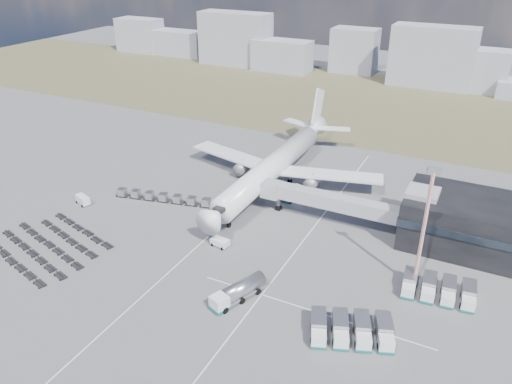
% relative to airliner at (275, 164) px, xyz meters
% --- Properties ---
extents(ground, '(420.00, 420.00, 0.00)m').
position_rel_airliner_xyz_m(ground, '(0.00, -32.38, -5.29)').
color(ground, '#565659').
rests_on(ground, ground).
extents(grass_strip, '(420.00, 90.00, 0.01)m').
position_rel_airliner_xyz_m(grass_strip, '(0.00, 77.62, -5.29)').
color(grass_strip, brown).
rests_on(grass_strip, ground).
extents(lane_markings, '(47.12, 110.00, 0.01)m').
position_rel_airliner_xyz_m(lane_markings, '(9.77, -29.38, -5.29)').
color(lane_markings, silver).
rests_on(lane_markings, ground).
extents(terminal, '(30.40, 16.40, 11.00)m').
position_rel_airliner_xyz_m(terminal, '(47.77, -8.41, -0.04)').
color(terminal, black).
rests_on(terminal, ground).
extents(jet_bridge, '(30.30, 3.80, 7.05)m').
position_rel_airliner_xyz_m(jet_bridge, '(15.90, -11.95, -0.24)').
color(jet_bridge, '#939399').
rests_on(jet_bridge, ground).
extents(airliner, '(51.59, 64.53, 17.62)m').
position_rel_airliner_xyz_m(airliner, '(0.00, 0.00, 0.00)').
color(airliner, white).
rests_on(airliner, ground).
extents(skyline, '(292.36, 24.30, 24.18)m').
position_rel_airliner_xyz_m(skyline, '(-9.55, 114.19, 3.65)').
color(skyline, '#979AA5').
rests_on(skyline, ground).
extents(fuel_tanker, '(6.30, 10.73, 3.39)m').
position_rel_airliner_xyz_m(fuel_tanker, '(13.02, -43.34, -3.60)').
color(fuel_tanker, white).
rests_on(fuel_tanker, ground).
extents(pushback_tug, '(3.80, 2.48, 1.57)m').
position_rel_airliner_xyz_m(pushback_tug, '(1.98, -30.43, -4.51)').
color(pushback_tug, white).
rests_on(pushback_tug, ground).
extents(utility_van, '(4.24, 2.95, 2.10)m').
position_rel_airliner_xyz_m(utility_van, '(-34.89, -29.37, -4.24)').
color(utility_van, white).
rests_on(utility_van, ground).
extents(catering_truck, '(3.70, 5.97, 2.55)m').
position_rel_airliner_xyz_m(catering_truck, '(7.07, -5.54, -3.99)').
color(catering_truck, white).
rests_on(catering_truck, ground).
extents(service_trucks_near, '(13.78, 10.60, 2.71)m').
position_rel_airliner_xyz_m(service_trucks_near, '(32.56, -43.42, -3.82)').
color(service_trucks_near, white).
rests_on(service_trucks_near, ground).
extents(service_trucks_far, '(12.29, 7.58, 2.60)m').
position_rel_airliner_xyz_m(service_trucks_far, '(42.85, -27.22, -3.88)').
color(service_trucks_far, white).
rests_on(service_trucks_far, ground).
extents(uld_row, '(26.94, 7.43, 1.84)m').
position_rel_airliner_xyz_m(uld_row, '(-17.45, -19.70, -4.19)').
color(uld_row, black).
rests_on(uld_row, ground).
extents(baggage_dollies, '(26.54, 21.80, 0.64)m').
position_rel_airliner_xyz_m(baggage_dollies, '(-28.43, -45.82, -4.97)').
color(baggage_dollies, black).
rests_on(baggage_dollies, ground).
extents(floodlight_mast, '(2.15, 1.76, 22.81)m').
position_rel_airliner_xyz_m(floodlight_mast, '(38.75, -26.38, 6.14)').
color(floodlight_mast, red).
rests_on(floodlight_mast, ground).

